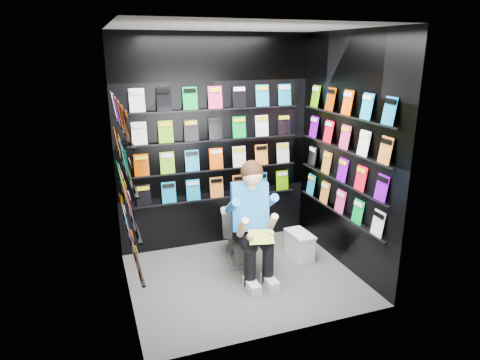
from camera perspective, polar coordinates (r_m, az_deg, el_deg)
name	(u,v)px	position (r m, az deg, el deg)	size (l,w,h in m)	color
floor	(243,278)	(4.80, 0.45, -12.97)	(2.40, 2.40, 0.00)	#575755
ceiling	(244,26)	(4.16, 0.54, 19.80)	(2.40, 2.40, 0.00)	white
wall_back	(215,144)	(5.22, -3.33, 4.85)	(2.40, 0.04, 2.60)	black
wall_front	(287,194)	(3.42, 6.31, -1.82)	(2.40, 0.04, 2.60)	black
wall_left	(121,175)	(4.06, -15.62, 0.67)	(0.04, 2.00, 2.60)	black
wall_right	(346,154)	(4.84, 13.97, 3.38)	(0.04, 2.00, 2.60)	black
comics_back	(216,144)	(5.19, -3.24, 4.84)	(2.10, 0.06, 1.37)	orange
comics_left	(124,174)	(4.06, -15.20, 0.78)	(0.06, 1.70, 1.37)	orange
comics_right	(344,154)	(4.82, 13.68, 3.42)	(0.06, 1.70, 1.37)	orange
toilet	(237,229)	(5.08, -0.38, -6.55)	(0.42, 0.75, 0.73)	silver
longbox	(299,246)	(5.23, 7.92, -8.69)	(0.21, 0.38, 0.28)	silver
longbox_lid	(300,234)	(5.17, 7.99, -7.13)	(0.23, 0.40, 0.03)	silver
reader	(249,207)	(4.60, 1.20, -3.66)	(0.53, 0.77, 1.42)	blue
held_comic	(261,237)	(4.37, 2.84, -7.58)	(0.25, 0.01, 0.17)	green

